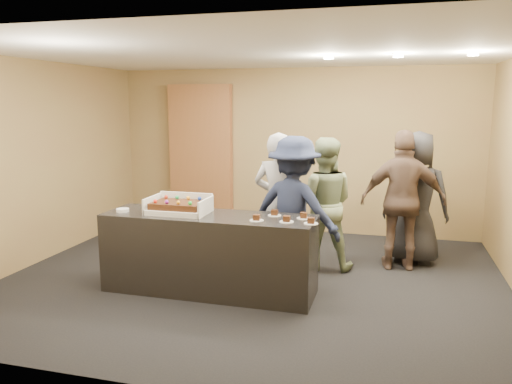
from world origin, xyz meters
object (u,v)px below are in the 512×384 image
sheet_cake (179,205)px  plate_stack (123,210)px  serving_counter (209,253)px  cake_box (180,209)px  person_brown_extra (403,201)px  person_server_grey (278,203)px  person_sage_man (323,204)px  storage_cabinet (201,156)px  person_navy_man (294,210)px  person_dark_suit (416,198)px

sheet_cake → plate_stack: size_ratio=3.97×
serving_counter → cake_box: 0.61m
plate_stack → person_brown_extra: person_brown_extra is taller
person_server_grey → person_sage_man: size_ratio=1.04×
storage_cabinet → sheet_cake: bearing=-73.4°
serving_counter → sheet_cake: (-0.36, 0.00, 0.55)m
plate_stack → serving_counter: bearing=6.1°
person_server_grey → person_navy_man: person_server_grey is taller
person_sage_man → person_brown_extra: person_brown_extra is taller
serving_counter → person_server_grey: bearing=56.2°
sheet_cake → person_navy_man: person_navy_man is taller
plate_stack → person_dark_suit: bearing=29.1°
sheet_cake → person_brown_extra: 2.86m
plate_stack → person_dark_suit: person_dark_suit is taller
sheet_cake → person_dark_suit: person_dark_suit is taller
sheet_cake → person_sage_man: bearing=38.5°
cake_box → sheet_cake: cake_box is taller
cake_box → plate_stack: cake_box is taller
plate_stack → cake_box: bearing=11.5°
sheet_cake → serving_counter: bearing=-0.0°
storage_cabinet → cake_box: 3.05m
person_navy_man → person_sage_man: bearing=-99.2°
cake_box → person_server_grey: bearing=41.8°
serving_counter → person_sage_man: person_sage_man is taller
person_sage_man → person_server_grey: bearing=23.6°
plate_stack → person_brown_extra: (3.13, 1.52, -0.01)m
storage_cabinet → sheet_cake: size_ratio=4.23×
sheet_cake → person_server_grey: (0.96, 0.89, -0.11)m
serving_counter → sheet_cake: 0.66m
person_sage_man → plate_stack: bearing=25.3°
serving_counter → person_server_grey: (0.60, 0.89, 0.44)m
cake_box → person_server_grey: person_server_grey is taller
sheet_cake → person_sage_man: (1.49, 1.18, -0.14)m
sheet_cake → plate_stack: 0.67m
person_sage_man → person_brown_extra: bearing=-172.9°
serving_counter → person_brown_extra: size_ratio=1.33×
serving_counter → person_navy_man: 1.13m
cake_box → person_brown_extra: person_brown_extra is taller
cake_box → sheet_cake: size_ratio=1.17×
person_dark_suit → sheet_cake: bearing=38.8°
storage_cabinet → person_server_grey: size_ratio=1.37×
storage_cabinet → sheet_cake: (0.87, -2.93, -0.23)m
person_navy_man → person_brown_extra: size_ratio=0.97×
serving_counter → person_sage_man: bearing=46.7°
person_brown_extra → person_sage_man: bearing=7.2°
serving_counter → plate_stack: 1.12m
serving_counter → storage_cabinet: size_ratio=0.98×
serving_counter → cake_box: size_ratio=3.54×
person_sage_man → person_brown_extra: size_ratio=0.95×
person_dark_suit → person_server_grey: bearing=32.2°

